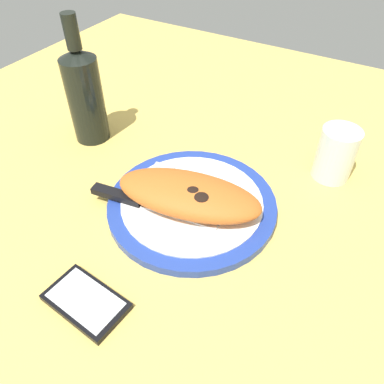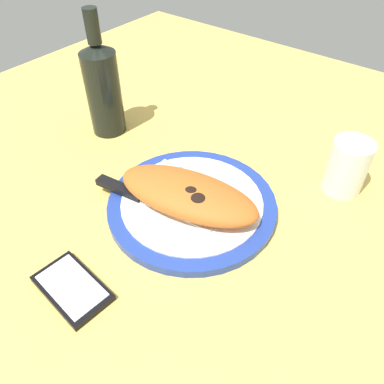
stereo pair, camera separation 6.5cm
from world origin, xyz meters
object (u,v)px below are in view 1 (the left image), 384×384
object	(u,v)px
calzone	(188,194)
water_glass	(335,156)
wine_bottle	(85,94)
knife	(133,200)
smartphone	(86,301)
plate	(192,204)
fork	(187,175)

from	to	relation	value
calzone	water_glass	size ratio (longest dim) A/B	2.61
wine_bottle	calzone	bearing A→B (deg)	162.45
knife	smartphone	world-z (taller)	knife
wine_bottle	water_glass	bearing A→B (deg)	-164.86
plate	wine_bottle	world-z (taller)	wine_bottle
knife	water_glass	bearing A→B (deg)	-135.28
smartphone	fork	bearing A→B (deg)	-88.28
calzone	fork	distance (cm)	7.90
plate	calzone	bearing A→B (deg)	87.47
smartphone	wine_bottle	bearing A→B (deg)	-50.30
plate	calzone	xyz separation A→B (cm)	(0.05, 1.22, 3.38)
fork	plate	bearing A→B (deg)	128.64
fork	water_glass	world-z (taller)	water_glass
water_glass	plate	bearing A→B (deg)	48.97
plate	water_glass	size ratio (longest dim) A/B	2.89
plate	calzone	world-z (taller)	calzone
calzone	water_glass	xyz separation A→B (cm)	(-18.57, -22.50, 0.26)
water_glass	fork	bearing A→B (deg)	35.42
plate	fork	distance (cm)	6.72
knife	smartphone	size ratio (longest dim) A/B	1.90
plate	smartphone	world-z (taller)	plate
smartphone	plate	bearing A→B (deg)	-97.80
calzone	fork	size ratio (longest dim) A/B	1.54
plate	water_glass	bearing A→B (deg)	-131.03
fork	water_glass	bearing A→B (deg)	-144.58
wine_bottle	plate	bearing A→B (deg)	164.64
smartphone	water_glass	size ratio (longest dim) A/B	1.19
water_glass	wine_bottle	distance (cm)	50.41
plate	fork	bearing A→B (deg)	-51.36
knife	water_glass	xyz separation A→B (cm)	(-26.99, -26.74, 2.19)
smartphone	calzone	bearing A→B (deg)	-98.09
calzone	knife	bearing A→B (deg)	26.70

